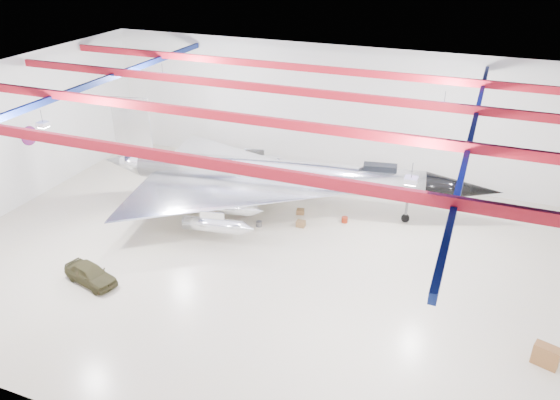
% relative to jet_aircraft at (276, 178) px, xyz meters
% --- Properties ---
extents(floor, '(40.00, 40.00, 0.00)m').
position_rel_jet_aircraft_xyz_m(floor, '(1.27, -6.51, -2.67)').
color(floor, beige).
rests_on(floor, ground).
extents(wall_back, '(40.00, 0.00, 40.00)m').
position_rel_jet_aircraft_xyz_m(wall_back, '(1.27, 8.49, 2.83)').
color(wall_back, silver).
rests_on(wall_back, floor).
extents(wall_left, '(0.00, 30.00, 30.00)m').
position_rel_jet_aircraft_xyz_m(wall_left, '(-18.73, -6.51, 2.83)').
color(wall_left, silver).
rests_on(wall_left, floor).
extents(ceiling, '(40.00, 40.00, 0.00)m').
position_rel_jet_aircraft_xyz_m(ceiling, '(1.27, -6.51, 8.33)').
color(ceiling, '#0A0F38').
rests_on(ceiling, wall_back).
extents(ceiling_structure, '(39.50, 29.50, 1.08)m').
position_rel_jet_aircraft_xyz_m(ceiling_structure, '(1.27, -6.51, 7.65)').
color(ceiling_structure, maroon).
rests_on(ceiling_structure, ceiling).
extents(wall_roundel, '(0.10, 1.50, 1.50)m').
position_rel_jet_aircraft_xyz_m(wall_roundel, '(-18.67, -4.51, 2.33)').
color(wall_roundel, '#B21414').
rests_on(wall_roundel, wall_left).
extents(jet_aircraft, '(29.72, 19.74, 8.14)m').
position_rel_jet_aircraft_xyz_m(jet_aircraft, '(0.00, 0.00, 0.00)').
color(jet_aircraft, silver).
rests_on(jet_aircraft, floor).
extents(jeep, '(3.96, 2.36, 1.26)m').
position_rel_jet_aircraft_xyz_m(jeep, '(-6.87, -13.02, -2.04)').
color(jeep, '#3B381D').
rests_on(jeep, floor).
extents(desk, '(1.36, 0.96, 1.12)m').
position_rel_jet_aircraft_xyz_m(desk, '(18.47, -10.46, -2.11)').
color(desk, brown).
rests_on(desk, floor).
extents(crate_ply, '(0.57, 0.51, 0.33)m').
position_rel_jet_aircraft_xyz_m(crate_ply, '(-4.82, -1.90, -2.51)').
color(crate_ply, olive).
rests_on(crate_ply, floor).
extents(toolbox_red, '(0.48, 0.40, 0.32)m').
position_rel_jet_aircraft_xyz_m(toolbox_red, '(1.38, 3.08, -2.51)').
color(toolbox_red, maroon).
rests_on(toolbox_red, floor).
extents(engine_drum, '(0.47, 0.47, 0.38)m').
position_rel_jet_aircraft_xyz_m(engine_drum, '(-0.20, -2.88, -2.48)').
color(engine_drum, '#59595B').
rests_on(engine_drum, floor).
extents(parts_bin, '(0.64, 0.55, 0.39)m').
position_rel_jet_aircraft_xyz_m(parts_bin, '(1.94, 0.00, -2.47)').
color(parts_bin, olive).
rests_on(parts_bin, floor).
extents(crate_small, '(0.43, 0.35, 0.29)m').
position_rel_jet_aircraft_xyz_m(crate_small, '(-5.81, 1.95, -2.52)').
color(crate_small, '#59595B').
rests_on(crate_small, floor).
extents(tool_chest, '(0.60, 0.60, 0.42)m').
position_rel_jet_aircraft_xyz_m(tool_chest, '(5.39, -0.03, -2.46)').
color(tool_chest, maroon).
rests_on(tool_chest, floor).
extents(oil_barrel, '(0.64, 0.52, 0.44)m').
position_rel_jet_aircraft_xyz_m(oil_barrel, '(2.61, -1.80, -2.45)').
color(oil_barrel, olive).
rests_on(oil_barrel, floor).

